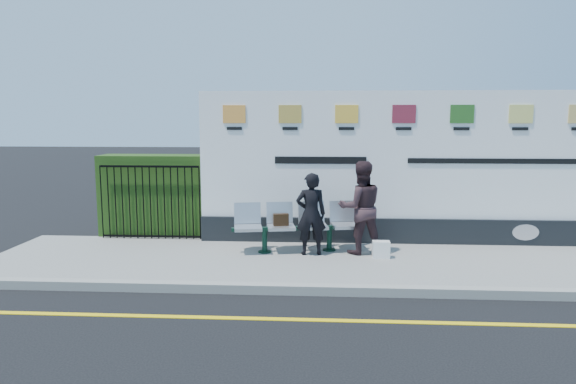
{
  "coord_description": "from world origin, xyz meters",
  "views": [
    {
      "loc": [
        -1.12,
        -6.33,
        2.58
      ],
      "look_at": [
        -1.69,
        2.95,
        1.25
      ],
      "focal_mm": 32.0,
      "sensor_mm": 36.0,
      "label": 1
    }
  ],
  "objects_px": {
    "bench": "(297,238)",
    "woman_left": "(311,214)",
    "woman_right": "(361,208)",
    "billboard": "(401,178)"
  },
  "relations": [
    {
      "from": "bench",
      "to": "woman_left",
      "type": "height_order",
      "value": "woman_left"
    },
    {
      "from": "bench",
      "to": "woman_right",
      "type": "bearing_deg",
      "value": -12.4
    },
    {
      "from": "billboard",
      "to": "woman_right",
      "type": "xyz_separation_m",
      "value": [
        -0.86,
        -0.89,
        -0.45
      ]
    },
    {
      "from": "bench",
      "to": "woman_right",
      "type": "distance_m",
      "value": 1.31
    },
    {
      "from": "billboard",
      "to": "bench",
      "type": "relative_size",
      "value": 3.44
    },
    {
      "from": "woman_right",
      "to": "woman_left",
      "type": "bearing_deg",
      "value": -1.45
    },
    {
      "from": "bench",
      "to": "woman_right",
      "type": "height_order",
      "value": "woman_right"
    },
    {
      "from": "bench",
      "to": "woman_right",
      "type": "relative_size",
      "value": 1.36
    },
    {
      "from": "bench",
      "to": "billboard",
      "type": "bearing_deg",
      "value": 12.71
    },
    {
      "from": "billboard",
      "to": "woman_left",
      "type": "distance_m",
      "value": 2.12
    }
  ]
}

